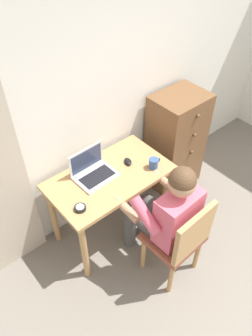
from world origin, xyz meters
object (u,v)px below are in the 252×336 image
Objects in this scene: person_seated at (165,211)px; desk_clock at (80,208)px; computer_mouse at (128,162)px; desk at (110,186)px; coffee_mug at (154,163)px; dresser at (176,142)px; chair at (180,239)px; laptop at (93,171)px.

person_seated is 0.66m from desk_clock.
desk_clock is (-0.62, -0.16, -0.00)m from computer_mouse.
coffee_mug is at bearing -25.32° from desk.
desk is 0.96m from dresser.
chair is 0.74× the size of person_seated.
chair reaches higher than desk.
computer_mouse is (0.32, -0.08, -0.04)m from laptop.
desk_clock is (-0.52, 0.40, 0.07)m from person_seated.
dresser reaches higher than laptop.
coffee_mug is (-0.60, -0.27, 0.24)m from dresser.
desk is at bearing 154.68° from coffee_mug.
dresser is 0.76m from computer_mouse.
chair is 2.53× the size of laptop.
coffee_mug is (0.22, 0.56, 0.29)m from chair.
dresser is 0.91× the size of person_seated.
laptop is 3.49× the size of computer_mouse.
coffee_mug reaches higher than desk.
desk is 0.26m from computer_mouse.
chair is at bearing -74.32° from laptop.
person_seated is 0.45m from coffee_mug.
person_seated is (-0.01, 0.18, 0.18)m from chair.
laptop reaches higher than chair.
dresser is at bearing 6.32° from desk.
computer_mouse is 0.64m from desk_clock.
desk is 0.88× the size of person_seated.
desk is at bearing 19.90° from desk_clock.
desk is 0.56m from person_seated.
desk is at bearing -153.11° from computer_mouse.
desk_clock is at bearing -143.47° from computer_mouse.
laptop is at bearing 135.74° from desk.
person_seated reaches higher than coffee_mug.
coffee_mug is at bearing -155.42° from dresser.
person_seated is 3.45× the size of laptop.
person_seated reaches higher than laptop.
dresser is 1.39m from desk_clock.
laptop is at bearing -179.43° from dresser.
chair is at bearing -75.26° from computer_mouse.
desk_clock is (-0.30, -0.24, -0.04)m from laptop.
desk_clock reaches higher than desk.
dresser is 1.23× the size of chair.
computer_mouse is (-0.73, -0.09, 0.21)m from dresser.
person_seated reaches higher than desk.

